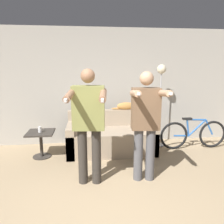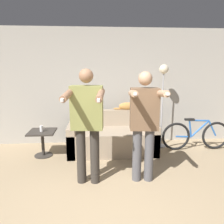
# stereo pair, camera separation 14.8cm
# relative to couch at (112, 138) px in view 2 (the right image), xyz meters

# --- Properties ---
(wall_back) EXTENTS (10.00, 0.05, 2.60)m
(wall_back) POSITION_rel_couch_xyz_m (-0.22, 0.63, 1.01)
(wall_back) COLOR #B7B2A8
(wall_back) RESTS_ON ground_plane
(couch) EXTENTS (1.80, 0.85, 0.83)m
(couch) POSITION_rel_couch_xyz_m (0.00, 0.00, 0.00)
(couch) COLOR tan
(couch) RESTS_ON ground_plane
(person_left) EXTENTS (0.58, 0.71, 1.73)m
(person_left) POSITION_rel_couch_xyz_m (-0.47, -1.26, 0.72)
(person_left) COLOR #38332D
(person_left) RESTS_ON ground_plane
(person_right) EXTENTS (0.52, 0.70, 1.69)m
(person_right) POSITION_rel_couch_xyz_m (0.38, -1.26, 0.69)
(person_right) COLOR #56565B
(person_right) RESTS_ON ground_plane
(cat) EXTENTS (0.54, 0.12, 0.18)m
(cat) POSITION_rel_couch_xyz_m (0.38, 0.33, 0.62)
(cat) COLOR tan
(cat) RESTS_ON couch
(floor_lamp) EXTENTS (0.25, 0.25, 1.80)m
(floor_lamp) POSITION_rel_couch_xyz_m (1.10, 0.20, 1.08)
(floor_lamp) COLOR #B2B2B7
(floor_lamp) RESTS_ON ground_plane
(side_table) EXTENTS (0.51, 0.51, 0.51)m
(side_table) POSITION_rel_couch_xyz_m (-1.40, -0.15, 0.09)
(side_table) COLOR #38332D
(side_table) RESTS_ON ground_plane
(cup) EXTENTS (0.07, 0.07, 0.11)m
(cup) POSITION_rel_couch_xyz_m (-1.40, -0.18, 0.29)
(cup) COLOR white
(cup) RESTS_ON side_table
(bicycle) EXTENTS (1.48, 0.07, 0.69)m
(bicycle) POSITION_rel_couch_xyz_m (1.79, -0.05, 0.03)
(bicycle) COLOR black
(bicycle) RESTS_ON ground_plane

